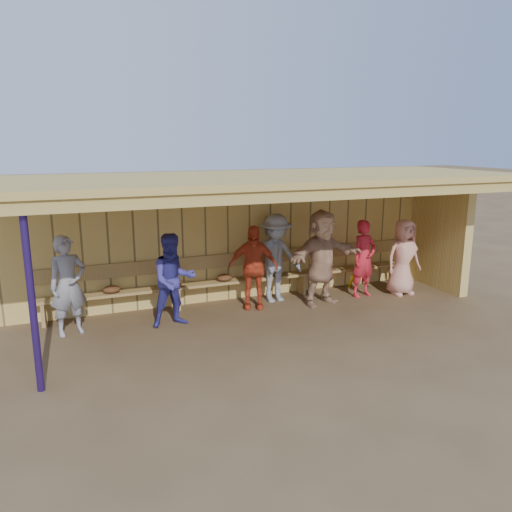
{
  "coord_description": "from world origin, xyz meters",
  "views": [
    {
      "loc": [
        -3.22,
        -7.7,
        3.05
      ],
      "look_at": [
        0.0,
        0.35,
        1.05
      ],
      "focal_mm": 35.0,
      "sensor_mm": 36.0,
      "label": 1
    }
  ],
  "objects_px": {
    "player_h": "(403,257)",
    "player_f": "(322,257)",
    "player_d": "(253,267)",
    "player_g": "(364,259)",
    "player_c": "(174,280)",
    "player_e": "(275,258)",
    "bench": "(241,274)",
    "player_a": "(68,286)"
  },
  "relations": [
    {
      "from": "player_a",
      "to": "player_e",
      "type": "height_order",
      "value": "player_e"
    },
    {
      "from": "player_c",
      "to": "player_f",
      "type": "distance_m",
      "value": 2.85
    },
    {
      "from": "player_f",
      "to": "player_h",
      "type": "height_order",
      "value": "player_f"
    },
    {
      "from": "player_a",
      "to": "player_f",
      "type": "relative_size",
      "value": 0.89
    },
    {
      "from": "player_h",
      "to": "player_e",
      "type": "bearing_deg",
      "value": 168.14
    },
    {
      "from": "player_f",
      "to": "bench",
      "type": "xyz_separation_m",
      "value": [
        -1.33,
        0.79,
        -0.38
      ]
    },
    {
      "from": "player_d",
      "to": "player_g",
      "type": "relative_size",
      "value": 1.01
    },
    {
      "from": "player_g",
      "to": "player_h",
      "type": "distance_m",
      "value": 0.84
    },
    {
      "from": "player_c",
      "to": "player_f",
      "type": "xyz_separation_m",
      "value": [
        2.85,
        0.09,
        0.12
      ]
    },
    {
      "from": "player_d",
      "to": "player_h",
      "type": "distance_m",
      "value": 3.15
    },
    {
      "from": "player_a",
      "to": "bench",
      "type": "relative_size",
      "value": 0.21
    },
    {
      "from": "player_d",
      "to": "player_h",
      "type": "height_order",
      "value": "player_d"
    },
    {
      "from": "player_a",
      "to": "bench",
      "type": "distance_m",
      "value": 3.24
    },
    {
      "from": "player_f",
      "to": "player_h",
      "type": "relative_size",
      "value": 1.18
    },
    {
      "from": "player_g",
      "to": "player_h",
      "type": "relative_size",
      "value": 1.0
    },
    {
      "from": "player_e",
      "to": "bench",
      "type": "bearing_deg",
      "value": 148.28
    },
    {
      "from": "player_a",
      "to": "player_c",
      "type": "relative_size",
      "value": 1.03
    },
    {
      "from": "player_g",
      "to": "bench",
      "type": "bearing_deg",
      "value": 153.64
    },
    {
      "from": "player_a",
      "to": "player_g",
      "type": "distance_m",
      "value": 5.52
    },
    {
      "from": "player_a",
      "to": "player_h",
      "type": "xyz_separation_m",
      "value": [
        6.33,
        -0.2,
        -0.04
      ]
    },
    {
      "from": "player_c",
      "to": "player_e",
      "type": "distance_m",
      "value": 2.18
    },
    {
      "from": "player_e",
      "to": "player_d",
      "type": "bearing_deg",
      "value": -163.46
    },
    {
      "from": "player_c",
      "to": "player_g",
      "type": "distance_m",
      "value": 3.88
    },
    {
      "from": "player_a",
      "to": "player_g",
      "type": "relative_size",
      "value": 1.05
    },
    {
      "from": "player_d",
      "to": "player_g",
      "type": "bearing_deg",
      "value": 16.05
    },
    {
      "from": "player_c",
      "to": "bench",
      "type": "bearing_deg",
      "value": 25.53
    },
    {
      "from": "player_g",
      "to": "player_h",
      "type": "xyz_separation_m",
      "value": [
        0.82,
        -0.18,
        -0.0
      ]
    },
    {
      "from": "player_a",
      "to": "player_c",
      "type": "xyz_separation_m",
      "value": [
        1.65,
        -0.24,
        -0.02
      ]
    },
    {
      "from": "player_h",
      "to": "player_c",
      "type": "bearing_deg",
      "value": -179.8
    },
    {
      "from": "player_d",
      "to": "player_f",
      "type": "relative_size",
      "value": 0.86
    },
    {
      "from": "player_a",
      "to": "player_h",
      "type": "distance_m",
      "value": 6.34
    },
    {
      "from": "player_e",
      "to": "player_f",
      "type": "distance_m",
      "value": 0.89
    },
    {
      "from": "player_c",
      "to": "player_f",
      "type": "relative_size",
      "value": 0.87
    },
    {
      "from": "player_a",
      "to": "bench",
      "type": "xyz_separation_m",
      "value": [
        3.17,
        0.64,
        -0.28
      ]
    },
    {
      "from": "player_c",
      "to": "player_g",
      "type": "bearing_deg",
      "value": -1.15
    },
    {
      "from": "player_f",
      "to": "player_g",
      "type": "xyz_separation_m",
      "value": [
        1.02,
        0.12,
        -0.14
      ]
    },
    {
      "from": "player_a",
      "to": "player_f",
      "type": "distance_m",
      "value": 4.5
    },
    {
      "from": "player_e",
      "to": "bench",
      "type": "height_order",
      "value": "player_e"
    },
    {
      "from": "player_a",
      "to": "player_d",
      "type": "relative_size",
      "value": 1.04
    },
    {
      "from": "player_a",
      "to": "bench",
      "type": "bearing_deg",
      "value": -6.0
    },
    {
      "from": "player_h",
      "to": "player_f",
      "type": "bearing_deg",
      "value": 178.15
    },
    {
      "from": "player_g",
      "to": "player_c",
      "type": "bearing_deg",
      "value": 172.46
    }
  ]
}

